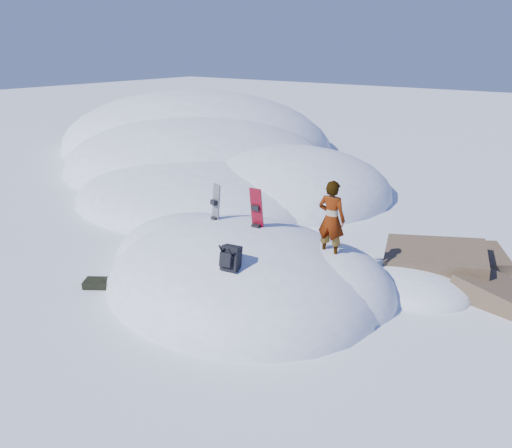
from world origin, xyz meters
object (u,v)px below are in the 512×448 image
Objects in this scene: backpack at (230,258)px; person at (331,219)px; snowboard_red at (257,219)px; snowboard_dark at (215,213)px.

person is at bearing 49.54° from backpack.
snowboard_red is 1.95m from backpack.
snowboard_dark is at bearing 4.18° from person.
snowboard_dark reaches higher than backpack.
person reaches higher than backpack.
snowboard_red is 2.65× the size of backpack.
backpack is at bearing 59.75° from person.
snowboard_red is 1.08× the size of snowboard_dark.
backpack is (0.69, -1.82, -0.19)m from snowboard_red.
person is (3.11, 0.34, 0.39)m from snowboard_dark.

